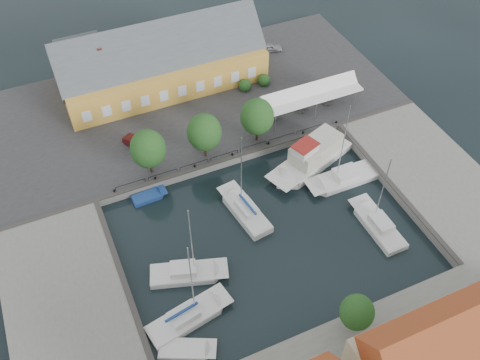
{
  "coord_description": "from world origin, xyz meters",
  "views": [
    {
      "loc": [
        -17.54,
        -33.3,
        47.56
      ],
      "look_at": [
        0.0,
        6.0,
        1.5
      ],
      "focal_mm": 40.0,
      "sensor_mm": 36.0,
      "label": 1
    }
  ],
  "objects_px": {
    "car_red": "(137,143)",
    "west_boat_d": "(188,318)",
    "warehouse": "(157,64)",
    "car_silver": "(270,48)",
    "east_boat_a": "(342,179)",
    "tent_canopy": "(310,94)",
    "east_boat_c": "(378,226)",
    "launch_nw": "(149,197)",
    "center_sailboat": "(245,212)",
    "west_boat_c": "(187,274)",
    "trawler": "(312,157)",
    "launch_sw": "(187,350)"
  },
  "relations": [
    {
      "from": "car_red",
      "to": "west_boat_d",
      "type": "relative_size",
      "value": 0.34
    },
    {
      "from": "warehouse",
      "to": "car_red",
      "type": "xyz_separation_m",
      "value": [
        -6.74,
        -11.42,
        -2.78
      ]
    },
    {
      "from": "warehouse",
      "to": "car_silver",
      "type": "relative_size",
      "value": 7.53
    },
    {
      "from": "east_boat_a",
      "to": "warehouse",
      "type": "bearing_deg",
      "value": 118.83
    },
    {
      "from": "tent_canopy",
      "to": "east_boat_c",
      "type": "height_order",
      "value": "east_boat_c"
    },
    {
      "from": "east_boat_a",
      "to": "launch_nw",
      "type": "relative_size",
      "value": 2.93
    },
    {
      "from": "tent_canopy",
      "to": "car_red",
      "type": "height_order",
      "value": "tent_canopy"
    },
    {
      "from": "center_sailboat",
      "to": "west_boat_d",
      "type": "xyz_separation_m",
      "value": [
        -10.67,
        -9.91,
        -0.09
      ]
    },
    {
      "from": "center_sailboat",
      "to": "car_silver",
      "type": "bearing_deg",
      "value": 58.75
    },
    {
      "from": "warehouse",
      "to": "launch_nw",
      "type": "height_order",
      "value": "warehouse"
    },
    {
      "from": "car_silver",
      "to": "west_boat_d",
      "type": "bearing_deg",
      "value": 157.34
    },
    {
      "from": "car_silver",
      "to": "car_red",
      "type": "height_order",
      "value": "car_red"
    },
    {
      "from": "west_boat_c",
      "to": "launch_nw",
      "type": "xyz_separation_m",
      "value": [
        -0.39,
        11.96,
        -0.17
      ]
    },
    {
      "from": "car_silver",
      "to": "west_boat_c",
      "type": "bearing_deg",
      "value": 155.3
    },
    {
      "from": "tent_canopy",
      "to": "east_boat_c",
      "type": "bearing_deg",
      "value": -96.42
    },
    {
      "from": "tent_canopy",
      "to": "west_boat_c",
      "type": "bearing_deg",
      "value": -144.06
    },
    {
      "from": "trawler",
      "to": "east_boat_a",
      "type": "xyz_separation_m",
      "value": [
        1.9,
        -4.21,
        -0.75
      ]
    },
    {
      "from": "car_silver",
      "to": "launch_nw",
      "type": "distance_m",
      "value": 32.97
    },
    {
      "from": "tent_canopy",
      "to": "launch_nw",
      "type": "bearing_deg",
      "value": -167.4
    },
    {
      "from": "warehouse",
      "to": "east_boat_a",
      "type": "distance_m",
      "value": 30.27
    },
    {
      "from": "east_boat_c",
      "to": "west_boat_d",
      "type": "xyz_separation_m",
      "value": [
        -23.45,
        -2.02,
        0.01
      ]
    },
    {
      "from": "east_boat_c",
      "to": "west_boat_d",
      "type": "height_order",
      "value": "west_boat_d"
    },
    {
      "from": "tent_canopy",
      "to": "trawler",
      "type": "bearing_deg",
      "value": -116.25
    },
    {
      "from": "trawler",
      "to": "launch_nw",
      "type": "bearing_deg",
      "value": 172.36
    },
    {
      "from": "launch_sw",
      "to": "east_boat_a",
      "type": "bearing_deg",
      "value": 27.29
    },
    {
      "from": "tent_canopy",
      "to": "warehouse",
      "type": "bearing_deg",
      "value": 140.14
    },
    {
      "from": "trawler",
      "to": "launch_nw",
      "type": "relative_size",
      "value": 3.0
    },
    {
      "from": "center_sailboat",
      "to": "launch_sw",
      "type": "height_order",
      "value": "center_sailboat"
    },
    {
      "from": "tent_canopy",
      "to": "west_boat_c",
      "type": "distance_m",
      "value": 29.89
    },
    {
      "from": "launch_nw",
      "to": "car_red",
      "type": "bearing_deg",
      "value": 82.11
    },
    {
      "from": "west_boat_c",
      "to": "car_silver",
      "type": "bearing_deg",
      "value": 51.74
    },
    {
      "from": "warehouse",
      "to": "center_sailboat",
      "type": "distance_m",
      "value": 26.52
    },
    {
      "from": "car_silver",
      "to": "east_boat_c",
      "type": "height_order",
      "value": "east_boat_c"
    },
    {
      "from": "car_silver",
      "to": "launch_sw",
      "type": "xyz_separation_m",
      "value": [
        -28.41,
        -40.11,
        -1.56
      ]
    },
    {
      "from": "warehouse",
      "to": "launch_sw",
      "type": "distance_m",
      "value": 40.65
    },
    {
      "from": "car_silver",
      "to": "tent_canopy",
      "type": "bearing_deg",
      "value": -172.01
    },
    {
      "from": "east_boat_c",
      "to": "launch_nw",
      "type": "xyz_separation_m",
      "value": [
        -22.16,
        14.74,
        -0.17
      ]
    },
    {
      "from": "warehouse",
      "to": "launch_nw",
      "type": "distance_m",
      "value": 21.3
    },
    {
      "from": "west_boat_c",
      "to": "launch_nw",
      "type": "height_order",
      "value": "west_boat_c"
    },
    {
      "from": "car_silver",
      "to": "launch_nw",
      "type": "height_order",
      "value": "car_silver"
    },
    {
      "from": "car_silver",
      "to": "launch_sw",
      "type": "relative_size",
      "value": 0.66
    },
    {
      "from": "east_boat_c",
      "to": "center_sailboat",
      "type": "bearing_deg",
      "value": 148.28
    },
    {
      "from": "warehouse",
      "to": "east_boat_a",
      "type": "relative_size",
      "value": 2.27
    },
    {
      "from": "east_boat_a",
      "to": "east_boat_c",
      "type": "xyz_separation_m",
      "value": [
        -0.13,
        -7.79,
        -0.0
      ]
    },
    {
      "from": "center_sailboat",
      "to": "east_boat_a",
      "type": "height_order",
      "value": "east_boat_a"
    },
    {
      "from": "car_red",
      "to": "west_boat_c",
      "type": "xyz_separation_m",
      "value": [
        -0.7,
        -19.87,
        -1.39
      ]
    },
    {
      "from": "car_silver",
      "to": "west_boat_d",
      "type": "distance_m",
      "value": 46.02
    },
    {
      "from": "center_sailboat",
      "to": "east_boat_a",
      "type": "bearing_deg",
      "value": -0.47
    },
    {
      "from": "tent_canopy",
      "to": "car_silver",
      "type": "distance_m",
      "value": 15.1
    },
    {
      "from": "trawler",
      "to": "west_boat_d",
      "type": "bearing_deg",
      "value": -147.11
    }
  ]
}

